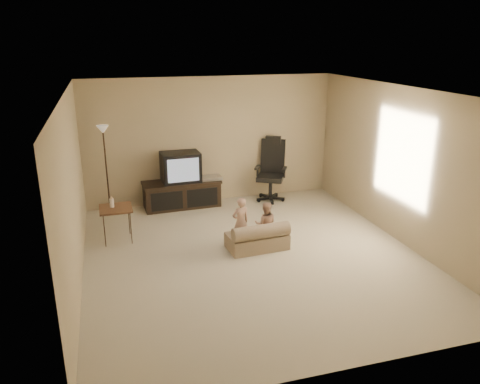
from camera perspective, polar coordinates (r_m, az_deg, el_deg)
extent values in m
plane|color=beige|center=(7.29, 1.49, -7.75)|extent=(5.50, 5.50, 0.00)
plane|color=white|center=(6.58, 1.67, 12.17)|extent=(5.50, 5.50, 0.00)
plane|color=tan|center=(9.41, -3.55, 6.32)|extent=(5.00, 0.00, 5.00)
plane|color=tan|center=(4.47, 12.47, -8.12)|extent=(5.00, 0.00, 5.00)
plane|color=tan|center=(6.55, -19.74, -0.16)|extent=(0.00, 5.50, 5.50)
plane|color=tan|center=(7.94, 19.06, 3.05)|extent=(0.00, 5.50, 5.50)
cube|color=black|center=(9.31, -7.10, -0.39)|extent=(1.49, 0.59, 0.47)
cube|color=black|center=(9.23, -7.16, 1.18)|extent=(1.53, 0.63, 0.04)
cube|color=black|center=(9.00, -8.90, -1.11)|extent=(0.61, 0.05, 0.36)
cube|color=black|center=(9.13, -4.63, -0.65)|extent=(0.61, 0.05, 0.36)
cube|color=black|center=(9.16, -7.26, 3.07)|extent=(0.76, 0.56, 0.58)
cube|color=silver|center=(8.91, -6.91, 2.64)|extent=(0.60, 0.04, 0.45)
cube|color=#B3B2B5|center=(9.29, -3.62, 1.74)|extent=(0.43, 0.31, 0.06)
cylinder|color=black|center=(9.60, 3.72, 0.43)|extent=(0.07, 0.07, 0.41)
cube|color=black|center=(9.53, 3.75, 1.78)|extent=(0.70, 0.70, 0.09)
cube|color=black|center=(9.67, 4.03, 4.35)|extent=(0.52, 0.40, 0.72)
cube|color=black|center=(9.59, 4.08, 6.32)|extent=(0.32, 0.24, 0.16)
cube|color=black|center=(9.52, 2.13, 3.02)|extent=(0.20, 0.29, 0.04)
cube|color=black|center=(9.44, 5.44, 2.81)|extent=(0.20, 0.29, 0.04)
cube|color=brown|center=(7.87, -14.92, -1.96)|extent=(0.53, 0.53, 0.03)
cylinder|color=black|center=(7.78, -16.20, -4.54)|extent=(0.01, 0.01, 0.57)
cylinder|color=black|center=(7.79, -13.15, -4.25)|extent=(0.01, 0.01, 0.57)
cylinder|color=black|center=(8.16, -16.29, -3.45)|extent=(0.01, 0.01, 0.57)
cylinder|color=black|center=(8.17, -13.39, -3.17)|extent=(0.01, 0.01, 0.57)
cylinder|color=silver|center=(7.88, -15.36, -1.29)|extent=(0.07, 0.07, 0.14)
cone|color=beige|center=(7.85, -15.42, -0.61)|extent=(0.06, 0.06, 0.05)
cylinder|color=black|center=(9.34, -15.52, -2.32)|extent=(0.26, 0.26, 0.03)
cylinder|color=black|center=(9.10, -15.94, 2.35)|extent=(0.03, 0.03, 1.59)
cone|color=beige|center=(8.92, -16.39, 7.32)|extent=(0.22, 0.22, 0.15)
cube|color=gray|center=(7.49, 2.09, -5.97)|extent=(0.97, 0.57, 0.24)
cylinder|color=gray|center=(7.27, 2.60, -4.86)|extent=(0.93, 0.29, 0.22)
imported|color=tan|center=(7.46, 0.07, -3.68)|extent=(0.34, 0.28, 0.82)
imported|color=tan|center=(7.51, 3.12, -3.91)|extent=(0.40, 0.29, 0.73)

